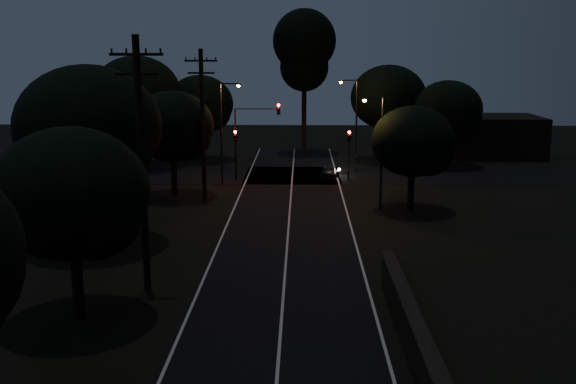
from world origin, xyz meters
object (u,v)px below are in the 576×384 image
object	(u,v)px
utility_pole_mid	(142,162)
tall_pine	(304,49)
signal_right	(349,146)
car	(330,173)
utility_pole_far	(203,124)
signal_mast	(256,127)
streetlight_c	(379,145)
signal_left	(236,145)
streetlight_b	(354,119)
streetlight_a	(224,126)

from	to	relation	value
utility_pole_mid	tall_pine	size ratio (longest dim) A/B	0.76
signal_right	car	distance (m)	2.79
utility_pole_far	signal_mast	bearing A→B (deg)	68.89
streetlight_c	signal_left	bearing A→B (deg)	136.24
utility_pole_far	signal_mast	world-z (taller)	utility_pole_far
utility_pole_far	tall_pine	world-z (taller)	tall_pine
utility_pole_far	tall_pine	xyz separation A→B (m)	(7.00, 23.00, 5.02)
signal_left	signal_mast	size ratio (longest dim) A/B	0.66
signal_left	signal_right	world-z (taller)	same
signal_left	streetlight_b	bearing A→B (deg)	22.05
signal_left	streetlight_a	bearing A→B (deg)	-109.59
tall_pine	car	distance (m)	17.77
utility_pole_far	streetlight_b	distance (m)	16.51
tall_pine	streetlight_b	distance (m)	13.19
utility_pole_mid	streetlight_a	xyz separation A→B (m)	(0.69, 23.00, -1.10)
streetlight_b	car	size ratio (longest dim) A/B	2.54
utility_pole_mid	tall_pine	world-z (taller)	tall_pine
signal_right	streetlight_b	world-z (taller)	streetlight_b
utility_pole_far	car	world-z (taller)	utility_pole_far
utility_pole_far	utility_pole_mid	bearing A→B (deg)	-90.00
signal_right	streetlight_a	size ratio (longest dim) A/B	0.51
signal_right	streetlight_b	size ratio (longest dim) A/B	0.51
streetlight_c	car	distance (m)	11.45
signal_mast	car	world-z (taller)	signal_mast
signal_left	car	size ratio (longest dim) A/B	1.30
utility_pole_mid	streetlight_b	xyz separation A→B (m)	(11.31, 29.00, -1.10)
car	streetlight_b	bearing A→B (deg)	-111.37
streetlight_b	streetlight_a	bearing A→B (deg)	-150.52
signal_right	streetlight_b	bearing A→B (deg)	80.00
signal_right	streetlight_a	distance (m)	10.26
car	signal_right	bearing A→B (deg)	174.23
utility_pole_far	signal_mast	xyz separation A→B (m)	(3.09, 7.99, -1.15)
streetlight_a	signal_right	bearing A→B (deg)	11.34
signal_left	signal_mast	distance (m)	2.26
tall_pine	streetlight_a	world-z (taller)	tall_pine
tall_pine	signal_left	world-z (taller)	tall_pine
tall_pine	signal_left	bearing A→B (deg)	-110.46
utility_pole_far	streetlight_c	bearing A→B (deg)	-9.60
signal_right	signal_mast	size ratio (longest dim) A/B	0.66
signal_left	streetlight_b	xyz separation A→B (m)	(9.91, 4.01, 1.80)
utility_pole_far	signal_mast	distance (m)	8.64
utility_pole_mid	streetlight_b	distance (m)	31.15
signal_right	streetlight_b	distance (m)	4.45
streetlight_a	signal_left	bearing A→B (deg)	70.41
tall_pine	car	xyz separation A→B (m)	(2.08, -14.57, -9.96)
streetlight_b	utility_pole_far	bearing A→B (deg)	-133.30
utility_pole_mid	signal_mast	bearing A→B (deg)	82.96
signal_mast	streetlight_c	size ratio (longest dim) A/B	0.83
signal_mast	signal_right	bearing A→B (deg)	-0.03
signal_right	streetlight_a	bearing A→B (deg)	-168.66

